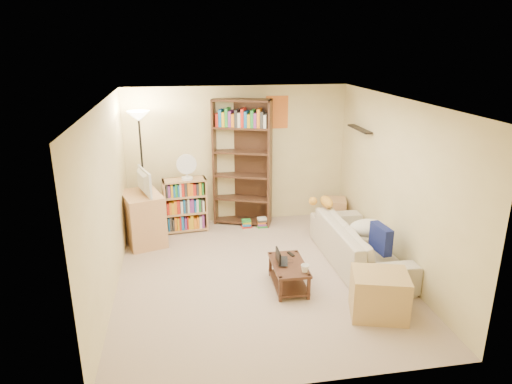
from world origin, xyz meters
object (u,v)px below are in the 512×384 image
short_bookshelf (185,205)px  desk_fan (187,167)px  laptop (286,262)px  floor_lamp (140,138)px  sofa (359,244)px  side_table (334,211)px  coffee_table (289,273)px  tv_stand (143,219)px  mug (305,268)px  tall_bookshelf (242,160)px  end_cabinet (379,294)px  tabby_cat (324,202)px  television (140,182)px

short_bookshelf → desk_fan: size_ratio=2.13×
laptop → floor_lamp: floor_lamp is taller
sofa → laptop: 1.32m
desk_fan → side_table: (2.66, -0.07, -0.96)m
coffee_table → tv_stand: bearing=138.6°
laptop → short_bookshelf: (-1.31, 2.21, 0.11)m
mug → tall_bookshelf: size_ratio=0.05×
short_bookshelf → end_cabinet: size_ratio=1.44×
tall_bookshelf → tv_stand: bearing=-141.3°
laptop → side_table: size_ratio=0.74×
tabby_cat → short_bookshelf: (-2.25, 0.90, -0.25)m
tabby_cat → coffee_table: (-0.91, -1.35, -0.51)m
laptop → tall_bookshelf: bearing=19.2°
floor_lamp → side_table: 3.71m
tabby_cat → coffee_table: bearing=-124.1°
tv_stand → short_bookshelf: bearing=11.4°
laptop → tall_bookshelf: tall_bookshelf is taller
tv_stand → television: television is taller
mug → tall_bookshelf: (-0.44, 2.70, 0.80)m
television → floor_lamp: bearing=-23.9°
laptop → side_table: (1.41, 2.09, -0.13)m
tabby_cat → tv_stand: (-2.95, 0.50, -0.30)m
mug → television: bearing=136.0°
coffee_table → side_table: side_table is taller
laptop → mug: size_ratio=3.03×
tv_stand → floor_lamp: 1.33m
tv_stand → television: size_ratio=1.22×
tabby_cat → tall_bookshelf: (-1.20, 1.09, 0.48)m
mug → television: size_ratio=0.16×
television → desk_fan: bearing=-83.1°
sofa → laptop: size_ratio=6.33×
sofa → desk_fan: (-2.49, 1.69, 0.88)m
mug → floor_lamp: size_ratio=0.05×
sofa → coffee_table: sofa is taller
television → tall_bookshelf: tall_bookshelf is taller
tv_stand → floor_lamp: size_ratio=0.40×
floor_lamp → mug: bearing=-47.9°
short_bookshelf → tv_stand: bearing=-156.6°
mug → television: (-2.19, 2.11, 0.66)m
mug → coffee_table: bearing=119.6°
mug → end_cabinet: (0.79, -0.57, -0.13)m
laptop → television: bearing=61.1°
tabby_cat → floor_lamp: size_ratio=0.23×
tabby_cat → television: size_ratio=0.71×
tabby_cat → laptop: size_ratio=1.44×
laptop → floor_lamp: size_ratio=0.16×
short_bookshelf → side_table: size_ratio=2.04×
sofa → tall_bookshelf: bearing=37.0°
tall_bookshelf → short_bookshelf: (-1.05, -0.19, -0.73)m
sofa → mug: size_ratio=19.22×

